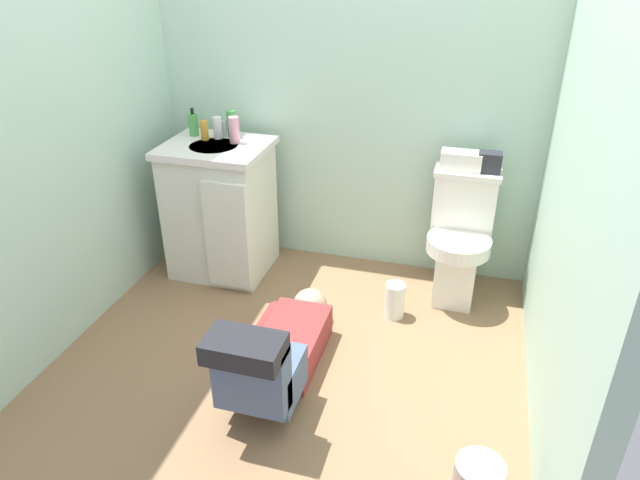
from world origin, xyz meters
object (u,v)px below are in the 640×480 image
object	(u,v)px
tissue_box	(461,160)
toiletry_bag	(490,162)
bottle_white	(218,128)
person_plumber	(277,351)
toilet	(459,239)
bottle_amber	(204,130)
soap_dispenser	(193,124)
bottle_green	(231,124)
paper_towel_roll	(395,300)
vanity_cabinet	(221,208)
bottle_pink	(234,130)
faucet	(224,129)

from	to	relation	value
tissue_box	toiletry_bag	xyz separation A→B (m)	(0.15, 0.00, 0.01)
bottle_white	person_plumber	bearing A→B (deg)	-55.33
person_plumber	toilet	bearing A→B (deg)	53.14
toilet	bottle_amber	xyz separation A→B (m)	(-1.52, -0.02, 0.51)
soap_dispenser	bottle_green	world-z (taller)	soap_dispenser
toilet	paper_towel_roll	bearing A→B (deg)	-133.20
bottle_amber	vanity_cabinet	bearing A→B (deg)	-35.40
bottle_pink	bottle_green	bearing A→B (deg)	122.06
tissue_box	bottle_amber	bearing A→B (deg)	-175.66
person_plumber	toiletry_bag	distance (m)	1.52
bottle_green	vanity_cabinet	bearing A→B (deg)	-102.93
faucet	bottle_green	size ratio (longest dim) A/B	0.63
bottle_amber	paper_towel_roll	bearing A→B (deg)	-13.74
faucet	bottle_amber	size ratio (longest dim) A/B	0.88
bottle_green	bottle_pink	world-z (taller)	bottle_green
faucet	tissue_box	xyz separation A→B (m)	(1.38, 0.03, -0.07)
bottle_amber	bottle_white	world-z (taller)	bottle_white
paper_towel_roll	soap_dispenser	bearing A→B (deg)	164.85
tissue_box	bottle_pink	world-z (taller)	bottle_pink
tissue_box	soap_dispenser	world-z (taller)	soap_dispenser
toilet	bottle_amber	bearing A→B (deg)	-179.19
bottle_white	paper_towel_roll	size ratio (longest dim) A/B	0.63
soap_dispenser	bottle_white	distance (m)	0.16
tissue_box	paper_towel_roll	world-z (taller)	tissue_box
vanity_cabinet	soap_dispenser	distance (m)	0.52
vanity_cabinet	bottle_green	bearing A→B (deg)	77.07
soap_dispenser	bottle_green	distance (m)	0.23
bottle_white	vanity_cabinet	bearing A→B (deg)	-74.60
paper_towel_roll	toiletry_bag	bearing A→B (deg)	45.35
person_plumber	tissue_box	world-z (taller)	tissue_box
toiletry_bag	paper_towel_roll	bearing A→B (deg)	-134.65
vanity_cabinet	toiletry_bag	distance (m)	1.59
vanity_cabinet	bottle_amber	bearing A→B (deg)	144.60
faucet	bottle_green	xyz separation A→B (m)	(0.04, 0.01, 0.03)
vanity_cabinet	bottle_amber	world-z (taller)	bottle_amber
faucet	bottle_green	distance (m)	0.05
toilet	bottle_green	bearing A→B (deg)	177.02
toilet	faucet	bearing A→B (deg)	177.70
bottle_green	paper_towel_roll	size ratio (longest dim) A/B	0.78
vanity_cabinet	tissue_box	bearing A→B (deg)	7.40
person_plumber	bottle_pink	distance (m)	1.34
vanity_cabinet	bottle_green	distance (m)	0.51
tissue_box	bottle_pink	bearing A→B (deg)	-174.93
toiletry_bag	paper_towel_roll	distance (m)	0.91
faucet	toiletry_bag	world-z (taller)	faucet
vanity_cabinet	paper_towel_roll	bearing A→B (deg)	-11.60
person_plumber	soap_dispenser	size ratio (longest dim) A/B	6.42
bottle_amber	bottle_pink	xyz separation A→B (m)	(0.19, -0.00, 0.02)
bottle_white	paper_towel_roll	bearing A→B (deg)	-16.57
toilet	faucet	xyz separation A→B (m)	(-1.43, 0.06, 0.50)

